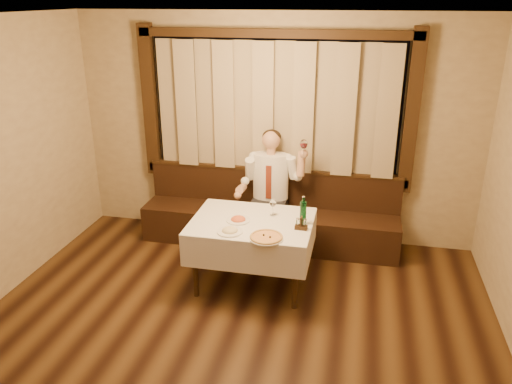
% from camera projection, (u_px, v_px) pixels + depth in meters
% --- Properties ---
extents(room, '(5.01, 6.01, 2.81)m').
position_uv_depth(room, '(233.00, 177.00, 4.29)').
color(room, black).
rests_on(room, ground).
extents(banquette, '(3.20, 0.61, 0.94)m').
position_uv_depth(banquette, '(270.00, 219.00, 6.32)').
color(banquette, black).
rests_on(banquette, ground).
extents(dining_table, '(1.27, 0.97, 0.76)m').
position_uv_depth(dining_table, '(252.00, 229.00, 5.27)').
color(dining_table, '#301E0D').
rests_on(dining_table, ground).
extents(pizza, '(0.34, 0.34, 0.04)m').
position_uv_depth(pizza, '(266.00, 237.00, 4.83)').
color(pizza, white).
rests_on(pizza, dining_table).
extents(pasta_red, '(0.25, 0.25, 0.09)m').
position_uv_depth(pasta_red, '(238.00, 218.00, 5.21)').
color(pasta_red, white).
rests_on(pasta_red, dining_table).
extents(pasta_cream, '(0.26, 0.26, 0.09)m').
position_uv_depth(pasta_cream, '(230.00, 229.00, 4.95)').
color(pasta_cream, white).
rests_on(pasta_cream, dining_table).
extents(green_bottle, '(0.07, 0.07, 0.30)m').
position_uv_depth(green_bottle, '(303.00, 212.00, 5.11)').
color(green_bottle, '#115124').
rests_on(green_bottle, dining_table).
extents(table_wine_glass, '(0.07, 0.07, 0.19)m').
position_uv_depth(table_wine_glass, '(273.00, 204.00, 5.30)').
color(table_wine_glass, white).
rests_on(table_wine_glass, dining_table).
extents(cruet_caddy, '(0.13, 0.07, 0.14)m').
position_uv_depth(cruet_caddy, '(301.00, 225.00, 5.02)').
color(cruet_caddy, '#301E0D').
rests_on(cruet_caddy, dining_table).
extents(seated_man, '(0.82, 0.61, 1.47)m').
position_uv_depth(seated_man, '(270.00, 182.00, 6.04)').
color(seated_man, black).
rests_on(seated_man, ground).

